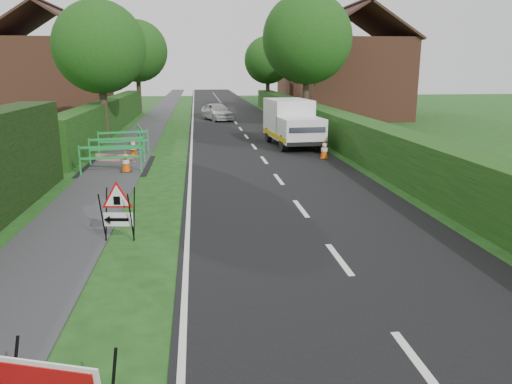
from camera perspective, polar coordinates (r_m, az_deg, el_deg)
ground at (r=8.30m, az=-5.66°, el=-11.02°), size 120.00×120.00×0.00m
road_surface at (r=42.75m, az=-3.34°, el=9.22°), size 6.00×90.00×0.02m
footpath at (r=42.77m, az=-10.81°, el=9.00°), size 2.00×90.00×0.02m
hedge_west_far at (r=30.14m, az=-16.24°, el=6.72°), size 1.00×24.00×1.80m
hedge_east at (r=24.68m, az=8.80°, el=5.62°), size 1.20×50.00×1.50m
house_west at (r=38.82m, az=-22.09°, el=12.05°), size 7.50×7.40×7.88m
house_east_a at (r=37.23m, az=10.81°, el=12.76°), size 7.50×7.40×7.88m
house_east_b at (r=50.99m, az=7.11°, el=13.15°), size 7.50×7.40×7.88m
tree_nw at (r=25.95m, az=-17.45°, el=15.50°), size 4.40×4.40×6.70m
tree_ne at (r=30.28m, az=5.85°, el=17.04°), size 5.20×5.20×7.79m
tree_fw at (r=41.80m, az=-13.48°, el=15.39°), size 4.80×4.80×7.24m
tree_fe at (r=46.00m, az=1.36°, el=14.82°), size 4.20×4.20×6.33m
triangle_sign at (r=10.57m, az=-15.72°, el=-1.66°), size 0.82×0.82×1.08m
works_van at (r=23.28m, az=4.09°, el=8.02°), size 2.17×4.73×2.10m
traffic_cone_0 at (r=19.99m, az=7.81°, el=4.87°), size 0.38×0.38×0.79m
traffic_cone_1 at (r=22.14m, az=7.17°, el=5.76°), size 0.38×0.38×0.79m
traffic_cone_2 at (r=24.27m, az=6.40°, el=6.49°), size 0.38×0.38×0.79m
traffic_cone_3 at (r=17.83m, az=-14.68°, el=3.45°), size 0.38×0.38×0.79m
traffic_cone_4 at (r=20.83m, az=-13.87°, el=4.95°), size 0.38×0.38×0.79m
ped_barrier_0 at (r=17.68m, az=-16.30°, el=4.04°), size 2.09×0.57×1.00m
ped_barrier_1 at (r=19.65m, az=-15.60°, el=5.03°), size 2.09×0.79×1.00m
ped_barrier_2 at (r=21.61m, az=-14.91°, el=5.85°), size 2.09×0.78×1.00m
ped_barrier_3 at (r=22.99m, az=-13.10°, el=6.41°), size 0.72×2.09×1.00m
redwhite_plank at (r=18.28m, az=-15.67°, el=2.39°), size 1.44×0.50×0.25m
hatchback_car at (r=35.10m, az=-4.47°, el=9.16°), size 2.41×3.81×1.21m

